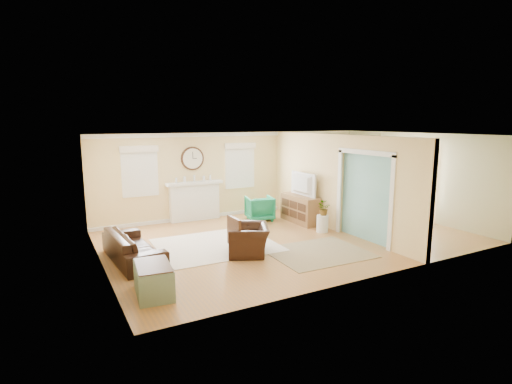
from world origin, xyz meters
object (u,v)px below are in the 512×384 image
eames_chair (248,240)px  dining_table (369,210)px  green_chair (260,208)px  credenza (300,209)px  sofa (133,247)px

eames_chair → dining_table: size_ratio=0.53×
green_chair → credenza: credenza is taller
sofa → dining_table: size_ratio=1.12×
eames_chair → green_chair: green_chair is taller
green_chair → eames_chair: bearing=69.6°
sofa → credenza: 5.11m
credenza → dining_table: credenza is taller
dining_table → green_chair: bearing=46.1°
sofa → dining_table: dining_table is taller
green_chair → dining_table: (2.80, -1.66, -0.02)m
sofa → dining_table: 6.89m
green_chair → sofa: bearing=37.5°
eames_chair → credenza: credenza is taller
sofa → credenza: size_ratio=1.50×
sofa → green_chair: 4.49m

